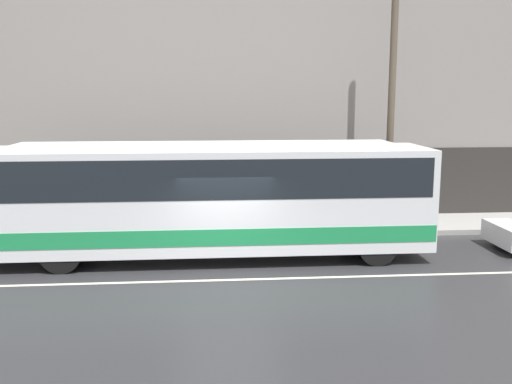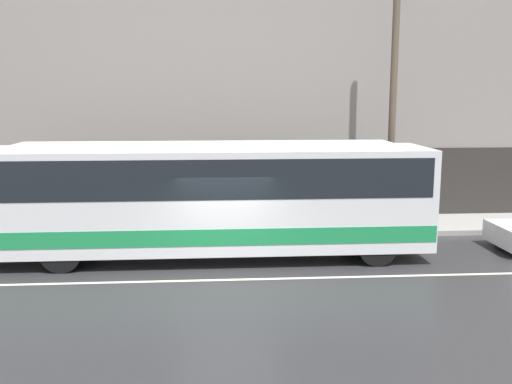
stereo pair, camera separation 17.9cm
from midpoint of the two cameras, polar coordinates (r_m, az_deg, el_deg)
The scene contains 6 objects.
ground_plane at distance 14.54m, azimuth -3.27°, elevation -8.79°, with size 60.00×60.00×0.00m, color #2D2D30.
sidewalk at distance 19.66m, azimuth -3.69°, elevation -3.59°, with size 60.00×2.69×0.17m.
building_facade at distance 20.62m, azimuth -3.92°, elevation 11.17°, with size 60.00×0.35×10.65m.
lane_stripe at distance 14.54m, azimuth -3.28°, elevation -8.77°, with size 54.00×0.14×0.01m.
transit_bus at distance 16.09m, azimuth -5.21°, elevation -0.24°, with size 12.45×2.57×3.26m.
utility_pole_near at distance 19.56m, azimuth 13.15°, elevation 9.39°, with size 0.23×0.23×8.81m.
Camera 1 is at (-0.40, -13.78, 4.63)m, focal length 40.00 mm.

